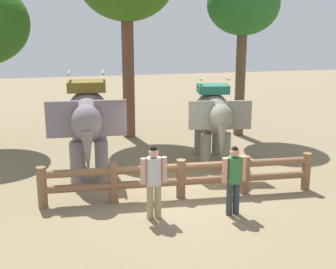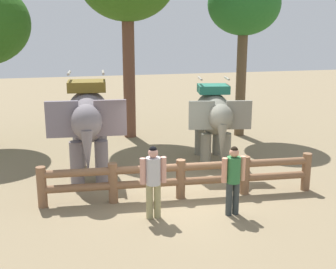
# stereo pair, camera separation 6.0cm
# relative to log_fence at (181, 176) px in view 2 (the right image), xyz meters

# --- Properties ---
(ground_plane) EXTENTS (60.00, 60.00, 0.00)m
(ground_plane) POSITION_rel_log_fence_xyz_m (-0.00, 0.04, -0.61)
(ground_plane) COLOR #816F51
(log_fence) EXTENTS (7.26, 0.79, 1.05)m
(log_fence) POSITION_rel_log_fence_xyz_m (0.00, 0.00, 0.00)
(log_fence) COLOR brown
(log_fence) RESTS_ON ground
(elephant_near_left) EXTENTS (2.09, 3.68, 3.14)m
(elephant_near_left) POSITION_rel_log_fence_xyz_m (-2.18, 2.27, 1.16)
(elephant_near_left) COLOR slate
(elephant_near_left) RESTS_ON ground
(elephant_center) EXTENTS (2.00, 3.35, 2.81)m
(elephant_center) POSITION_rel_log_fence_xyz_m (1.87, 2.70, 0.97)
(elephant_center) COLOR gray
(elephant_center) RESTS_ON ground
(tourist_woman_in_black) EXTENTS (0.62, 0.35, 1.76)m
(tourist_woman_in_black) POSITION_rel_log_fence_xyz_m (-0.95, -1.04, 0.41)
(tourist_woman_in_black) COLOR #979061
(tourist_woman_in_black) RESTS_ON ground
(tourist_man_in_blue) EXTENTS (0.60, 0.35, 1.70)m
(tourist_man_in_blue) POSITION_rel_log_fence_xyz_m (0.92, -1.31, 0.38)
(tourist_man_in_blue) COLOR #2F3738
(tourist_man_in_blue) RESTS_ON ground
(tree_far_left) EXTENTS (2.84, 2.84, 6.47)m
(tree_far_left) POSITION_rel_log_fence_xyz_m (4.24, 6.05, 4.54)
(tree_far_left) COLOR brown
(tree_far_left) RESTS_ON ground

